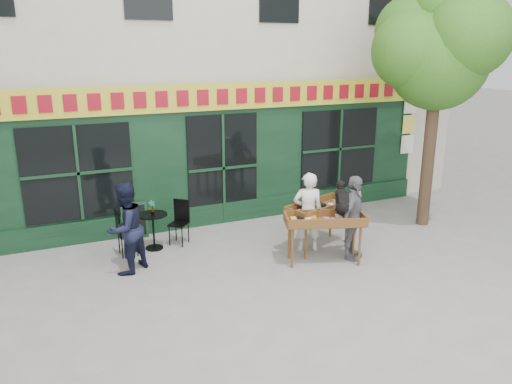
# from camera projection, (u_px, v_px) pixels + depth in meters

# --- Properties ---
(ground) EXTENTS (80.00, 80.00, 0.00)m
(ground) POSITION_uv_depth(u_px,v_px,m) (265.00, 258.00, 9.99)
(ground) COLOR slate
(ground) RESTS_ON ground
(building) EXTENTS (14.00, 7.26, 10.00)m
(building) POSITION_uv_depth(u_px,v_px,m) (175.00, 13.00, 13.84)
(building) COLOR beige
(building) RESTS_ON ground
(street_tree) EXTENTS (3.05, 2.90, 5.60)m
(street_tree) POSITION_uv_depth(u_px,v_px,m) (439.00, 45.00, 10.86)
(street_tree) COLOR #382619
(street_tree) RESTS_ON ground
(book_cart_center) EXTENTS (1.62, 1.09, 0.99)m
(book_cart_center) POSITION_uv_depth(u_px,v_px,m) (325.00, 222.00, 9.58)
(book_cart_center) COLOR brown
(book_cart_center) RESTS_ON ground
(dog) EXTENTS (0.52, 0.68, 0.60)m
(dog) POSITION_uv_depth(u_px,v_px,m) (343.00, 198.00, 9.54)
(dog) COLOR black
(dog) RESTS_ON book_cart_center
(woman) EXTENTS (0.70, 0.58, 1.66)m
(woman) POSITION_uv_depth(u_px,v_px,m) (308.00, 212.00, 10.15)
(woman) COLOR white
(woman) RESTS_ON ground
(book_cart_right) EXTENTS (1.62, 1.06, 0.99)m
(book_cart_right) POSITION_uv_depth(u_px,v_px,m) (320.00, 210.00, 10.30)
(book_cart_right) COLOR brown
(book_cart_right) RESTS_ON ground
(man_right) EXTENTS (1.03, 0.94, 1.69)m
(man_right) POSITION_uv_depth(u_px,v_px,m) (353.00, 218.00, 9.76)
(man_right) COLOR slate
(man_right) RESTS_ON ground
(bistro_table) EXTENTS (0.60, 0.60, 0.76)m
(bistro_table) POSITION_uv_depth(u_px,v_px,m) (153.00, 224.00, 10.30)
(bistro_table) COLOR black
(bistro_table) RESTS_ON ground
(bistro_chair_left) EXTENTS (0.38, 0.37, 0.95)m
(bistro_chair_left) POSITION_uv_depth(u_px,v_px,m) (123.00, 230.00, 9.95)
(bistro_chair_left) COLOR black
(bistro_chair_left) RESTS_ON ground
(bistro_chair_right) EXTENTS (0.51, 0.51, 0.95)m
(bistro_chair_right) POSITION_uv_depth(u_px,v_px,m) (180.00, 218.00, 10.63)
(bistro_chair_right) COLOR black
(bistro_chair_right) RESTS_ON ground
(potted_plant) EXTENTS (0.18, 0.15, 0.29)m
(potted_plant) POSITION_uv_depth(u_px,v_px,m) (152.00, 207.00, 10.19)
(potted_plant) COLOR gray
(potted_plant) RESTS_ON bistro_table
(man_left) EXTENTS (1.06, 1.03, 1.73)m
(man_left) POSITION_uv_depth(u_px,v_px,m) (125.00, 228.00, 9.14)
(man_left) COLOR black
(man_left) RESTS_ON ground
(chalkboard) EXTENTS (0.58, 0.25, 0.79)m
(chalkboard) POSITION_uv_depth(u_px,v_px,m) (135.00, 220.00, 10.96)
(chalkboard) COLOR black
(chalkboard) RESTS_ON ground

